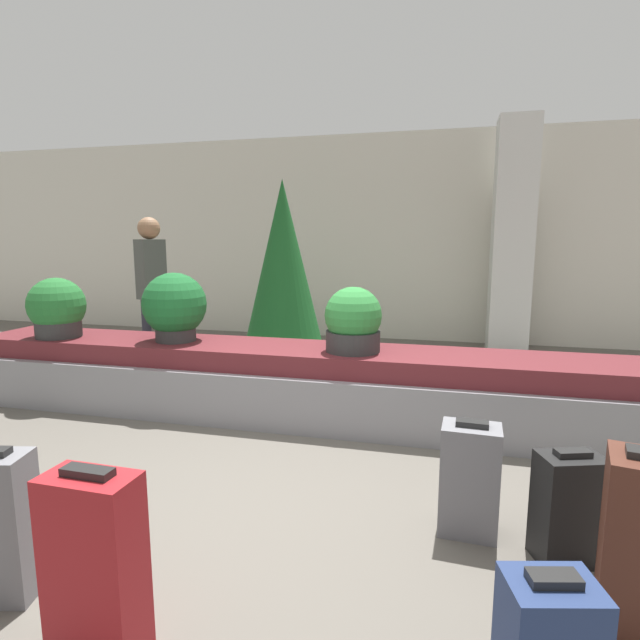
# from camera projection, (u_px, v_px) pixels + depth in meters

# --- Properties ---
(ground_plane) EXTENTS (18.00, 18.00, 0.00)m
(ground_plane) POSITION_uv_depth(u_px,v_px,m) (260.00, 504.00, 3.01)
(ground_plane) COLOR #59544C
(back_wall) EXTENTS (18.00, 0.06, 3.20)m
(back_wall) POSITION_uv_depth(u_px,v_px,m) (379.00, 238.00, 7.88)
(back_wall) COLOR beige
(back_wall) RESTS_ON ground_plane
(carousel) EXTENTS (7.01, 0.88, 0.64)m
(carousel) POSITION_uv_depth(u_px,v_px,m) (320.00, 385.00, 4.41)
(carousel) COLOR gray
(carousel) RESTS_ON ground_plane
(pillar) EXTENTS (0.53, 0.53, 3.20)m
(pillar) POSITION_uv_depth(u_px,v_px,m) (512.00, 238.00, 6.87)
(pillar) COLOR silver
(pillar) RESTS_ON ground_plane
(suitcase_0) EXTENTS (0.31, 0.33, 0.77)m
(suitcase_0) POSITION_uv_depth(u_px,v_px,m) (637.00, 543.00, 2.00)
(suitcase_0) COLOR #472319
(suitcase_0) RESTS_ON ground_plane
(suitcase_2) EXTENTS (0.32, 0.24, 0.63)m
(suitcase_2) POSITION_uv_depth(u_px,v_px,m) (469.00, 479.00, 2.68)
(suitcase_2) COLOR slate
(suitcase_2) RESTS_ON ground_plane
(suitcase_3) EXTENTS (0.35, 0.20, 0.77)m
(suitcase_3) POSITION_uv_depth(u_px,v_px,m) (95.00, 569.00, 1.84)
(suitcase_3) COLOR maroon
(suitcase_3) RESTS_ON ground_plane
(suitcase_4) EXTENTS (0.35, 0.29, 0.58)m
(suitcase_4) POSITION_uv_depth(u_px,v_px,m) (568.00, 508.00, 2.44)
(suitcase_4) COLOR black
(suitcase_4) RESTS_ON ground_plane
(potted_plant_0) EXTENTS (0.59, 0.59, 0.64)m
(potted_plant_0) POSITION_uv_depth(u_px,v_px,m) (175.00, 307.00, 4.63)
(potted_plant_0) COLOR #2D2D2D
(potted_plant_0) RESTS_ON carousel
(potted_plant_1) EXTENTS (0.48, 0.48, 0.55)m
(potted_plant_1) POSITION_uv_depth(u_px,v_px,m) (353.00, 322.00, 4.20)
(potted_plant_1) COLOR #2D2D2D
(potted_plant_1) RESTS_ON carousel
(potted_plant_2) EXTENTS (0.53, 0.53, 0.58)m
(potted_plant_2) POSITION_uv_depth(u_px,v_px,m) (57.00, 309.00, 4.83)
(potted_plant_2) COLOR #2D2D2D
(potted_plant_2) RESTS_ON carousel
(traveler_0) EXTENTS (0.31, 0.36, 1.84)m
(traveler_0) POSITION_uv_depth(u_px,v_px,m) (151.00, 279.00, 5.93)
(traveler_0) COLOR #282833
(traveler_0) RESTS_ON ground_plane
(decorated_tree) EXTENTS (1.03, 1.03, 2.30)m
(decorated_tree) POSITION_uv_depth(u_px,v_px,m) (283.00, 268.00, 6.14)
(decorated_tree) COLOR #4C331E
(decorated_tree) RESTS_ON ground_plane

